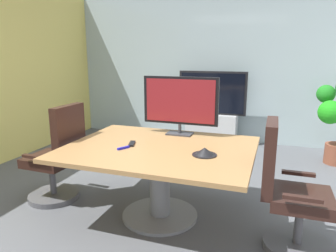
{
  "coord_description": "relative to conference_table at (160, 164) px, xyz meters",
  "views": [
    {
      "loc": [
        1.08,
        -2.56,
        1.62
      ],
      "look_at": [
        0.04,
        0.43,
        0.89
      ],
      "focal_mm": 33.81,
      "sensor_mm": 36.0,
      "label": 1
    }
  ],
  "objects": [
    {
      "name": "tv_monitor",
      "position": [
        0.05,
        0.53,
        0.53
      ],
      "size": [
        0.84,
        0.18,
        0.64
      ],
      "color": "#333338",
      "rests_on": "conference_table"
    },
    {
      "name": "conference_table",
      "position": [
        0.0,
        0.0,
        0.0
      ],
      "size": [
        1.79,
        1.4,
        0.74
      ],
      "color": "olive",
      "rests_on": "ground"
    },
    {
      "name": "conference_phone",
      "position": [
        0.47,
        -0.11,
        0.21
      ],
      "size": [
        0.22,
        0.22,
        0.07
      ],
      "color": "black",
      "rests_on": "conference_table"
    },
    {
      "name": "remote_control",
      "position": [
        -0.28,
        -0.02,
        0.18
      ],
      "size": [
        0.1,
        0.18,
        0.02
      ],
      "primitive_type": "cube",
      "rotation": [
        0.0,
        0.0,
        0.31
      ],
      "color": "black",
      "rests_on": "conference_table"
    },
    {
      "name": "wall_back_glass_partition",
      "position": [
        -0.04,
        3.15,
        0.8
      ],
      "size": [
        5.6,
        0.1,
        2.73
      ],
      "primitive_type": "cube",
      "color": "#9EB2B7",
      "rests_on": "ground"
    },
    {
      "name": "whiteboard_marker",
      "position": [
        -0.29,
        -0.19,
        0.18
      ],
      "size": [
        0.08,
        0.12,
        0.02
      ],
      "primitive_type": "cube",
      "rotation": [
        0.0,
        0.0,
        1.06
      ],
      "color": "#1919A5",
      "rests_on": "conference_table"
    },
    {
      "name": "wall_display_unit",
      "position": [
        -0.05,
        2.8,
        -0.12
      ],
      "size": [
        1.2,
        0.36,
        1.31
      ],
      "color": "#B7BABC",
      "rests_on": "ground"
    },
    {
      "name": "ground_plane",
      "position": [
        -0.04,
        -0.18,
        -0.56
      ],
      "size": [
        7.67,
        7.67,
        0.0
      ],
      "primitive_type": "plane",
      "color": "#515459"
    },
    {
      "name": "office_chair_left",
      "position": [
        -1.19,
        -0.02,
        -0.11
      ],
      "size": [
        0.6,
        0.58,
        1.09
      ],
      "rotation": [
        0.0,
        0.0,
        -1.6
      ],
      "color": "#4C4C51",
      "rests_on": "ground"
    },
    {
      "name": "office_chair_right",
      "position": [
        1.19,
        -0.13,
        -0.11
      ],
      "size": [
        0.6,
        0.57,
        1.09
      ],
      "rotation": [
        0.0,
        0.0,
        1.58
      ],
      "color": "#4C4C51",
      "rests_on": "ground"
    }
  ]
}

